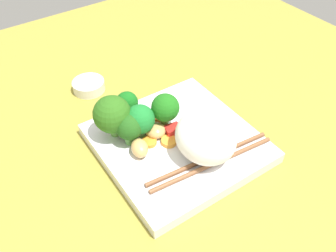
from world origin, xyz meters
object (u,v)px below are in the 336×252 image
square_plate (177,143)px  carrot_slice_1 (144,113)px  chopstick_pair (211,161)px  sauce_cup (89,86)px  rice_mound (205,137)px  broccoli_floret_4 (127,103)px

square_plate → carrot_slice_1: size_ratio=9.69×
carrot_slice_1 → chopstick_pair: bearing=98.8°
carrot_slice_1 → sauce_cup: bearing=-75.1°
chopstick_pair → square_plate: bearing=105.3°
square_plate → rice_mound: 6.71cm
rice_mound → sauce_cup: size_ratio=1.61×
rice_mound → sauce_cup: 27.75cm
rice_mound → broccoli_floret_4: bearing=-69.9°
square_plate → carrot_slice_1: carrot_slice_1 is taller
chopstick_pair → sauce_cup: size_ratio=3.49×
carrot_slice_1 → sauce_cup: carrot_slice_1 is taller
rice_mound → broccoli_floret_4: (5.08, -13.86, -0.62)cm
broccoli_floret_4 → carrot_slice_1: 3.65cm
chopstick_pair → sauce_cup: (5.99, -28.64, -1.33)cm
carrot_slice_1 → chopstick_pair: 14.87cm
sauce_cup → rice_mound: bearing=103.4°
square_plate → carrot_slice_1: bearing=-81.5°
square_plate → carrot_slice_1: (1.17, -7.88, 1.35)cm
square_plate → chopstick_pair: 7.03cm
square_plate → carrot_slice_1: 8.08cm
sauce_cup → broccoli_floret_4: bearing=95.6°
chopstick_pair → sauce_cup: chopstick_pair is taller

